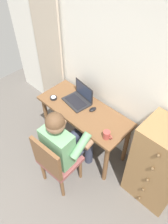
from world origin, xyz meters
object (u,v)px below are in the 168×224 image
object	(u,v)px
desk	(84,116)
dresser	(159,166)
chair	(56,161)
person_seated	(66,142)
desk_clock	(53,98)
computer_mouse	(93,109)
coffee_mug	(107,135)
laptop	(79,98)

from	to	relation	value
desk	dresser	distance (m)	1.06
desk	chair	xyz separation A→B (m)	(0.17, -0.64, -0.13)
chair	person_seated	world-z (taller)	person_seated
desk	dresser	world-z (taller)	dresser
desk	desk_clock	xyz separation A→B (m)	(-0.43, -0.13, 0.14)
person_seated	computer_mouse	xyz separation A→B (m)	(-0.07, 0.53, 0.09)
computer_mouse	desk_clock	world-z (taller)	computer_mouse
dresser	desk_clock	distance (m)	1.51
dresser	coffee_mug	size ratio (longest dim) A/B	9.39
desk	computer_mouse	size ratio (longest dim) A/B	12.44
desk_clock	coffee_mug	xyz separation A→B (m)	(0.91, -0.01, 0.03)
computer_mouse	coffee_mug	distance (m)	0.45
chair	person_seated	bearing A→B (deg)	92.81
dresser	laptop	world-z (taller)	dresser
laptop	desk_clock	distance (m)	0.34
dresser	desk_clock	bearing A→B (deg)	-172.58
computer_mouse	coffee_mug	size ratio (longest dim) A/B	0.83
desk_clock	coffee_mug	size ratio (longest dim) A/B	0.75
chair	coffee_mug	world-z (taller)	chair
dresser	computer_mouse	distance (m)	0.99
desk	coffee_mug	size ratio (longest dim) A/B	10.37
desk	coffee_mug	bearing A→B (deg)	-16.30
dresser	desk	bearing A→B (deg)	-176.53
person_seated	computer_mouse	size ratio (longest dim) A/B	11.90
person_seated	laptop	world-z (taller)	person_seated
dresser	desk_clock	world-z (taller)	dresser
computer_mouse	person_seated	bearing A→B (deg)	-72.17
computer_mouse	desk_clock	bearing A→B (deg)	-149.17
chair	coffee_mug	distance (m)	0.66
desk	person_seated	bearing A→B (deg)	-70.57
coffee_mug	desk	bearing A→B (deg)	163.70
laptop	desk	bearing A→B (deg)	-25.26
dresser	person_seated	size ratio (longest dim) A/B	0.95
dresser	laptop	size ratio (longest dim) A/B	3.03
desk_clock	coffee_mug	bearing A→B (deg)	-0.77
chair	desk_clock	bearing A→B (deg)	139.52
laptop	coffee_mug	world-z (taller)	laptop
desk	desk_clock	bearing A→B (deg)	-163.14
desk_clock	laptop	bearing A→B (deg)	36.89
dresser	computer_mouse	size ratio (longest dim) A/B	11.27
dresser	person_seated	xyz separation A→B (m)	(-0.90, -0.52, 0.11)
desk	dresser	xyz separation A→B (m)	(1.06, 0.06, -0.05)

